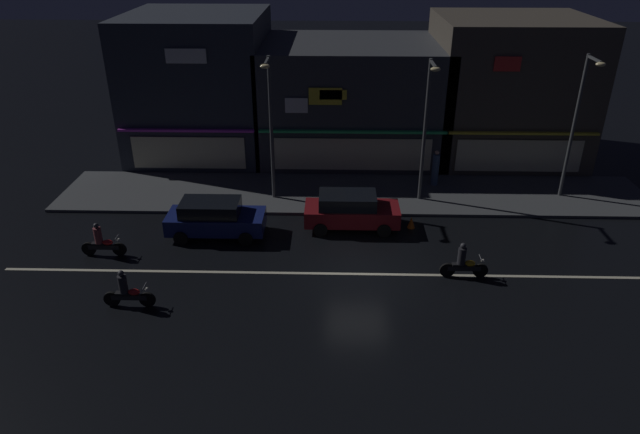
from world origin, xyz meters
name	(u,v)px	position (x,y,z in m)	size (l,w,h in m)	color
ground_plane	(358,274)	(0.00, 0.00, 0.00)	(140.00, 140.00, 0.00)	black
lane_divider_stripe	(358,274)	(0.00, 0.00, 0.01)	(28.59, 0.16, 0.01)	beige
sidewalk_far	(353,193)	(0.00, 7.63, 0.07)	(30.10, 4.92, 0.14)	#424447
storefront_left_block	(507,89)	(9.03, 13.99, 4.00)	(8.46, 7.96, 8.01)	#4C443A
storefront_center_block	(201,84)	(-9.03, 14.37, 4.05)	(7.79, 8.72, 8.10)	#2D333D
storefront_right_block	(352,98)	(0.00, 14.25, 3.28)	(10.72, 8.49, 6.56)	#383A3F
streetlamp_west	(270,119)	(-4.05, 6.74, 4.30)	(0.44, 1.64, 7.05)	#47494C
streetlamp_mid	(426,121)	(3.31, 6.75, 4.26)	(0.44, 1.64, 6.96)	#47494C
streetlamp_east	(578,117)	(10.57, 7.34, 4.32)	(0.44, 1.64, 7.09)	#47494C
pedestrian_on_sidewalk	(435,169)	(4.34, 8.75, 1.03)	(0.37, 0.37, 1.91)	#334766
parked_car_near_kerb	(215,218)	(-6.29, 3.10, 0.87)	(4.30, 1.98, 1.67)	navy
parked_car_trailing	(351,210)	(-0.23, 4.02, 0.87)	(4.30, 1.98, 1.67)	maroon
motorcycle_lead	(102,242)	(-10.70, 1.21, 0.63)	(1.90, 0.60, 1.52)	black
motorcycle_following	(127,292)	(-8.44, -2.37, 0.63)	(1.90, 0.60, 1.52)	black
motorcycle_opposite_lane	(463,263)	(4.11, -0.07, 0.63)	(1.90, 0.60, 1.52)	black
traffic_cone	(411,222)	(2.57, 4.04, 0.28)	(0.36, 0.36, 0.55)	orange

